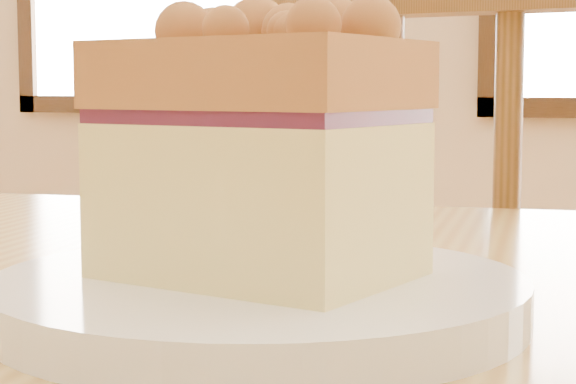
{
  "coord_description": "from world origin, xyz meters",
  "views": [
    {
      "loc": [
        0.18,
        -0.04,
        0.84
      ],
      "look_at": [
        0.03,
        0.33,
        0.8
      ],
      "focal_mm": 62.0,
      "sensor_mm": 36.0,
      "label": 1
    }
  ],
  "objects": [
    {
      "name": "plate",
      "position": [
        0.03,
        0.3,
        0.76
      ],
      "size": [
        0.2,
        0.2,
        0.02
      ],
      "color": "white",
      "rests_on": "cafe_table_main"
    },
    {
      "name": "cake_slice",
      "position": [
        0.03,
        0.3,
        0.82
      ],
      "size": [
        0.13,
        0.1,
        0.11
      ],
      "rotation": [
        0.0,
        0.0,
        -0.2
      ],
      "color": "#F7EA8B",
      "rests_on": "plate"
    }
  ]
}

